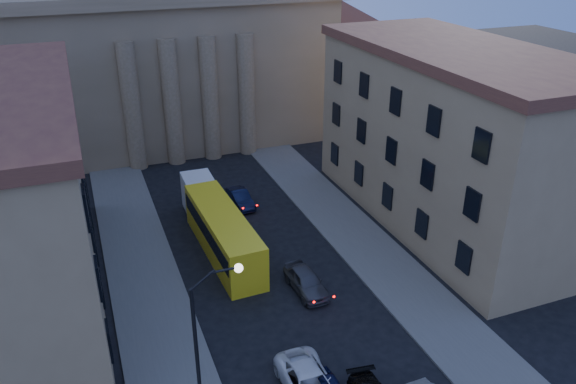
# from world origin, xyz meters

# --- Properties ---
(sidewalk_left) EXTENTS (5.00, 60.00, 0.15)m
(sidewalk_left) POSITION_xyz_m (-8.50, 18.00, 0.07)
(sidewalk_left) COLOR #5A5952
(sidewalk_left) RESTS_ON ground
(sidewalk_right) EXTENTS (5.00, 60.00, 0.15)m
(sidewalk_right) POSITION_xyz_m (8.50, 18.00, 0.07)
(sidewalk_right) COLOR #5A5952
(sidewalk_right) RESTS_ON ground
(church) EXTENTS (68.02, 28.76, 36.60)m
(church) POSITION_xyz_m (0.00, 55.47, 11.88)
(church) COLOR #756448
(church) RESTS_ON ground
(building_right) EXTENTS (11.60, 26.60, 14.70)m
(building_right) POSITION_xyz_m (17.00, 22.00, 7.42)
(building_right) COLOR tan
(building_right) RESTS_ON ground
(street_lamp) EXTENTS (2.62, 0.44, 8.83)m
(street_lamp) POSITION_xyz_m (-6.97, 8.00, 5.29)
(street_lamp) COLOR black
(street_lamp) RESTS_ON ground
(car_left_mid) EXTENTS (2.56, 5.48, 1.52)m
(car_left_mid) POSITION_xyz_m (-1.72, 7.31, 0.76)
(car_left_mid) COLOR white
(car_left_mid) RESTS_ON ground
(car_right_far) EXTENTS (2.04, 4.70, 1.58)m
(car_right_far) POSITION_xyz_m (1.82, 16.25, 0.79)
(car_right_far) COLOR #434348
(car_right_far) RESTS_ON ground
(car_right_distant) EXTENTS (1.79, 4.39, 1.42)m
(car_right_distant) POSITION_xyz_m (1.34, 30.48, 0.71)
(car_right_distant) COLOR black
(car_right_distant) RESTS_ON ground
(city_bus) EXTENTS (3.27, 12.31, 3.44)m
(city_bus) POSITION_xyz_m (-2.19, 23.10, 1.85)
(city_bus) COLOR yellow
(city_bus) RESTS_ON ground
(box_truck) EXTENTS (2.56, 6.29, 3.43)m
(box_truck) POSITION_xyz_m (-2.39, 29.08, 1.63)
(box_truck) COLOR silver
(box_truck) RESTS_ON ground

